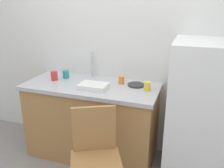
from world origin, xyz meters
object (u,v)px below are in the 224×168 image
at_px(cup_red, 54,76).
at_px(cup_orange, 121,80).
at_px(hotplate, 136,85).
at_px(cup_teal, 66,74).
at_px(dish_tray, 93,86).
at_px(refrigerator, 201,115).
at_px(chair, 96,157).
at_px(cup_yellow, 147,86).

relative_size(cup_red, cup_orange, 1.20).
relative_size(hotplate, cup_teal, 1.87).
height_order(dish_tray, cup_teal, cup_teal).
xyz_separation_m(refrigerator, cup_teal, (-1.48, 0.12, 0.21)).
bearing_deg(hotplate, cup_red, -173.13).
xyz_separation_m(chair, cup_orange, (-0.04, 0.83, 0.39)).
height_order(hotplate, cup_teal, cup_teal).
relative_size(dish_tray, cup_red, 2.79).
xyz_separation_m(chair, hotplate, (0.13, 0.81, 0.36)).
xyz_separation_m(dish_tray, cup_yellow, (0.52, 0.12, 0.02)).
bearing_deg(refrigerator, chair, -138.88).
distance_m(refrigerator, hotplate, 0.69).
bearing_deg(hotplate, cup_orange, 174.80).
height_order(chair, dish_tray, dish_tray).
distance_m(hotplate, cup_red, 0.91).
bearing_deg(cup_red, refrigerator, -0.64).
bearing_deg(dish_tray, cup_red, 168.22).
height_order(refrigerator, hotplate, refrigerator).
bearing_deg(dish_tray, cup_orange, 46.33).
bearing_deg(chair, refrigerator, 14.23).
height_order(hotplate, cup_yellow, cup_yellow).
height_order(dish_tray, cup_yellow, cup_yellow).
relative_size(chair, cup_teal, 9.81).
height_order(refrigerator, cup_red, refrigerator).
distance_m(chair, cup_red, 1.12).
bearing_deg(dish_tray, cup_teal, 153.73).
relative_size(chair, dish_tray, 3.18).
bearing_deg(hotplate, chair, -98.82).
xyz_separation_m(hotplate, cup_orange, (-0.17, 0.02, 0.03)).
height_order(chair, cup_red, cup_red).
height_order(hotplate, cup_orange, cup_orange).
relative_size(cup_red, cup_teal, 1.11).
bearing_deg(cup_teal, cup_red, -129.75).
distance_m(cup_red, cup_yellow, 1.04).
xyz_separation_m(dish_tray, cup_red, (-0.52, 0.11, 0.03)).
height_order(refrigerator, cup_teal, refrigerator).
bearing_deg(cup_yellow, cup_teal, 174.41).
bearing_deg(cup_red, cup_teal, 50.25).
relative_size(refrigerator, cup_orange, 16.44).
relative_size(dish_tray, cup_yellow, 3.11).
height_order(chair, hotplate, chair).
bearing_deg(cup_red, dish_tray, -11.78).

